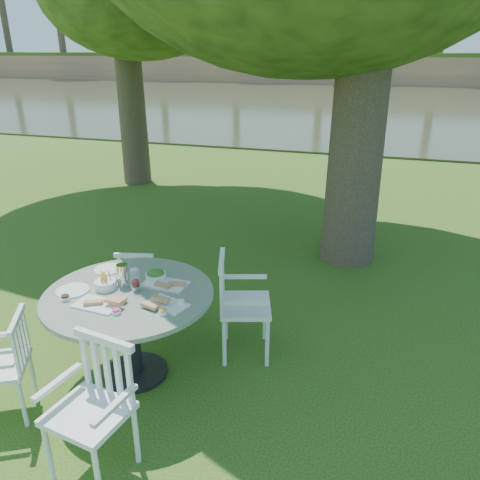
% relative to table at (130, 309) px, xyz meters
% --- Properties ---
extents(ground, '(140.00, 140.00, 0.00)m').
position_rel_table_xyz_m(ground, '(0.55, 1.19, -0.68)').
color(ground, '#1F3F0D').
rests_on(ground, ground).
extents(table, '(1.44, 1.44, 0.84)m').
position_rel_table_xyz_m(table, '(0.00, 0.00, 0.00)').
color(table, black).
rests_on(table, ground).
extents(chair_ne, '(0.60, 0.62, 1.00)m').
position_rel_table_xyz_m(chair_ne, '(0.75, 0.60, -0.10)').
color(chair_ne, white).
rests_on(chair_ne, ground).
extents(chair_nw, '(0.49, 0.47, 0.81)m').
position_rel_table_xyz_m(chair_nw, '(-0.42, 0.88, -0.21)').
color(chair_nw, white).
rests_on(chair_nw, ground).
extents(chair_sw, '(0.57, 0.58, 0.87)m').
position_rel_table_xyz_m(chair_sw, '(-0.67, -0.70, -0.17)').
color(chair_sw, white).
rests_on(chair_sw, ground).
extents(chair_se, '(0.56, 0.53, 0.98)m').
position_rel_table_xyz_m(chair_se, '(0.27, -0.93, -0.11)').
color(chair_se, white).
rests_on(chair_se, ground).
extents(tableware, '(1.20, 0.85, 0.21)m').
position_rel_table_xyz_m(tableware, '(-0.06, 0.06, 0.20)').
color(tableware, white).
rests_on(tableware, table).
extents(river, '(100.00, 28.00, 0.12)m').
position_rel_table_xyz_m(river, '(0.55, 24.19, -0.68)').
color(river, '#2F341E').
rests_on(river, ground).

